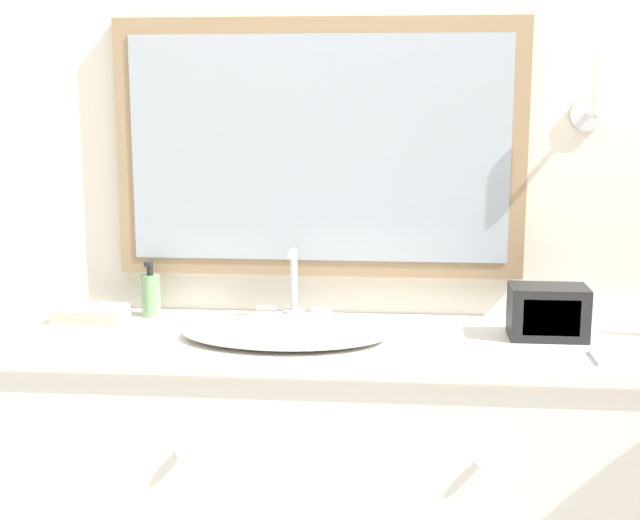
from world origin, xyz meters
TOP-DOWN VIEW (x-y plane):
  - wall_back at (-0.00, 0.56)m, footprint 8.00×0.18m
  - vanity_counter at (0.00, 0.27)m, footprint 2.01×0.52m
  - sink_basin at (-0.12, 0.25)m, footprint 0.53×0.38m
  - soap_bottle at (-0.53, 0.44)m, footprint 0.05×0.05m
  - appliance_box at (0.54, 0.31)m, footprint 0.19×0.12m
  - hand_towel_near_sink at (-0.68, 0.37)m, footprint 0.19×0.12m
  - metal_tray at (0.69, 0.13)m, footprint 0.14×0.12m

SIDE VIEW (x-z plane):
  - vanity_counter at x=0.00m, z-range 0.00..0.92m
  - metal_tray at x=0.69m, z-range 0.92..0.93m
  - sink_basin at x=-0.12m, z-range 0.83..1.04m
  - hand_towel_near_sink at x=-0.68m, z-range 0.92..0.96m
  - soap_bottle at x=-0.53m, z-range 0.90..1.06m
  - appliance_box at x=0.54m, z-range 0.92..1.05m
  - wall_back at x=0.00m, z-range 0.00..2.55m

